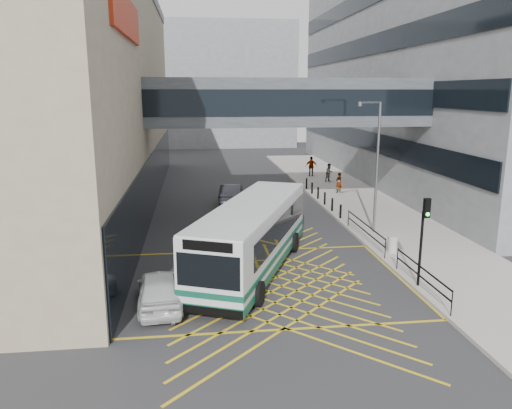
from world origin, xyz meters
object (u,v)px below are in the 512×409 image
object	(u,v)px
car_dark	(231,193)
bus	(253,235)
traffic_light	(424,229)
car_silver	(274,194)
pedestrian_a	(339,183)
car_white	(160,289)
pedestrian_b	(329,173)
litter_bin	(392,244)
street_lamp	(375,160)
pedestrian_c	(311,166)

from	to	relation	value
car_dark	bus	bearing A→B (deg)	98.35
traffic_light	car_silver	bearing A→B (deg)	93.31
car_dark	car_silver	distance (m)	3.18
pedestrian_a	traffic_light	bearing A→B (deg)	56.41
car_white	pedestrian_b	distance (m)	28.48
traffic_light	litter_bin	distance (m)	5.00
pedestrian_a	bus	bearing A→B (deg)	34.47
bus	pedestrian_a	size ratio (longest dim) A/B	7.14
traffic_light	pedestrian_b	xyz separation A→B (m)	(2.77, 24.71, -1.67)
car_white	street_lamp	world-z (taller)	street_lamp
car_silver	pedestrian_c	xyz separation A→B (m)	(5.33, 10.49, 0.41)
car_white	car_silver	size ratio (longest dim) A/B	1.01
car_dark	traffic_light	size ratio (longest dim) A/B	1.19
car_silver	pedestrian_b	bearing A→B (deg)	-122.50
car_dark	car_silver	xyz separation A→B (m)	(3.15, -0.43, -0.01)
car_dark	pedestrian_a	bearing A→B (deg)	-159.31
bus	car_dark	world-z (taller)	bus
bus	pedestrian_a	xyz separation A→B (m)	(8.89, 16.49, -0.75)
car_white	car_silver	distance (m)	19.17
car_silver	car_white	bearing A→B (deg)	75.64
traffic_light	pedestrian_c	world-z (taller)	traffic_light
traffic_light	pedestrian_b	size ratio (longest dim) A/B	2.33
litter_bin	pedestrian_a	world-z (taller)	pedestrian_a
car_white	litter_bin	size ratio (longest dim) A/B	5.43
traffic_light	pedestrian_a	bearing A→B (deg)	75.60
pedestrian_c	street_lamp	bearing A→B (deg)	94.49
car_dark	pedestrian_a	xyz separation A→B (m)	(8.84, 1.90, 0.26)
car_white	pedestrian_a	distance (m)	23.89
litter_bin	pedestrian_c	distance (m)	23.39
pedestrian_a	car_dark	bearing A→B (deg)	-15.07
car_dark	pedestrian_b	xyz separation A→B (m)	(9.41, 6.90, 0.27)
traffic_light	pedestrian_a	distance (m)	19.91
bus	traffic_light	distance (m)	7.48
car_white	pedestrian_b	world-z (taller)	pedestrian_b
traffic_light	pedestrian_c	size ratio (longest dim) A/B	2.02
pedestrian_a	street_lamp	bearing A→B (deg)	56.05
street_lamp	pedestrian_c	xyz separation A→B (m)	(1.01, 19.66, -3.32)
pedestrian_b	pedestrian_c	size ratio (longest dim) A/B	0.86
car_silver	pedestrian_c	world-z (taller)	pedestrian_c
traffic_light	pedestrian_a	xyz separation A→B (m)	(2.20, 19.71, -1.67)
pedestrian_b	car_white	bearing A→B (deg)	-144.97
litter_bin	pedestrian_a	distance (m)	15.29
pedestrian_c	pedestrian_a	bearing A→B (deg)	99.90
street_lamp	litter_bin	xyz separation A→B (m)	(-0.23, -3.69, -3.84)
pedestrian_b	car_silver	bearing A→B (deg)	-157.06
traffic_light	car_dark	bearing A→B (deg)	102.41
car_white	traffic_light	distance (m)	10.94
car_white	traffic_light	world-z (taller)	traffic_light
bus	pedestrian_c	distance (m)	26.09
bus	car_dark	size ratio (longest dim) A/B	2.54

